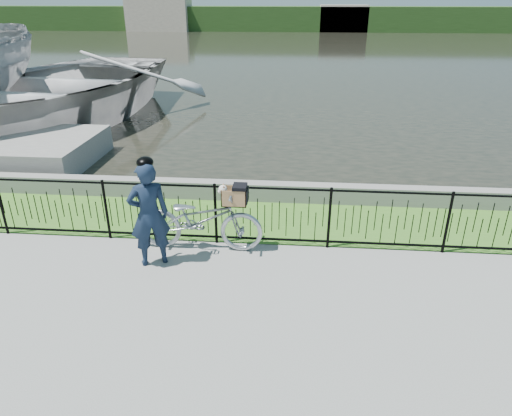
# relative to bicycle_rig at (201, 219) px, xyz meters

# --- Properties ---
(ground) EXTENTS (120.00, 120.00, 0.00)m
(ground) POSITION_rel_bicycle_rig_xyz_m (1.22, -1.38, -0.58)
(ground) COLOR gray
(ground) RESTS_ON ground
(grass_strip) EXTENTS (60.00, 2.00, 0.01)m
(grass_strip) POSITION_rel_bicycle_rig_xyz_m (1.22, 1.22, -0.57)
(grass_strip) COLOR #407324
(grass_strip) RESTS_ON ground
(water) EXTENTS (120.00, 120.00, 0.00)m
(water) POSITION_rel_bicycle_rig_xyz_m (1.22, 31.62, -0.58)
(water) COLOR black
(water) RESTS_ON ground
(quay_wall) EXTENTS (60.00, 0.30, 0.40)m
(quay_wall) POSITION_rel_bicycle_rig_xyz_m (1.22, 2.22, -0.38)
(quay_wall) COLOR gray
(quay_wall) RESTS_ON ground
(fence) EXTENTS (14.00, 0.06, 1.15)m
(fence) POSITION_rel_bicycle_rig_xyz_m (1.22, 0.22, -0.00)
(fence) COLOR black
(fence) RESTS_ON ground
(far_treeline) EXTENTS (120.00, 6.00, 3.00)m
(far_treeline) POSITION_rel_bicycle_rig_xyz_m (1.22, 58.62, 0.92)
(far_treeline) COLOR #26451A
(far_treeline) RESTS_ON ground
(far_building_left) EXTENTS (8.00, 4.00, 4.00)m
(far_building_left) POSITION_rel_bicycle_rig_xyz_m (-16.78, 56.62, 1.42)
(far_building_left) COLOR #B2A18F
(far_building_left) RESTS_ON ground
(far_building_right) EXTENTS (6.00, 3.00, 3.20)m
(far_building_right) POSITION_rel_bicycle_rig_xyz_m (7.22, 57.12, 1.02)
(far_building_right) COLOR #B2A18F
(far_building_right) RESTS_ON ground
(bicycle_rig) EXTENTS (2.17, 0.76, 1.25)m
(bicycle_rig) POSITION_rel_bicycle_rig_xyz_m (0.00, 0.00, 0.00)
(bicycle_rig) COLOR #A6ABB2
(bicycle_rig) RESTS_ON ground
(cyclist) EXTENTS (0.77, 0.66, 1.85)m
(cyclist) POSITION_rel_bicycle_rig_xyz_m (-0.72, -0.55, 0.34)
(cyclist) COLOR #121E32
(cyclist) RESTS_ON ground
(boat_far) EXTENTS (9.95, 12.98, 2.50)m
(boat_far) POSITION_rel_bicycle_rig_xyz_m (-6.88, 8.45, 0.67)
(boat_far) COLOR #A4A4A4
(boat_far) RESTS_ON water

